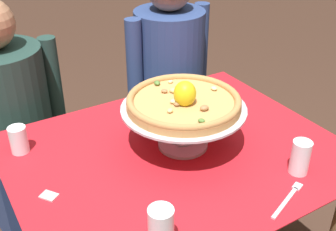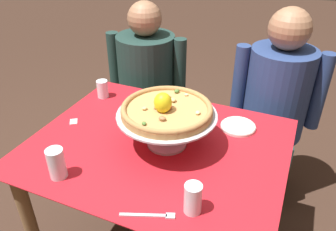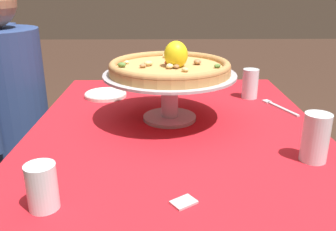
# 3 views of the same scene
# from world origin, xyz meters

# --- Properties ---
(dining_table) EXTENTS (1.11, 0.91, 0.74)m
(dining_table) POSITION_xyz_m (0.00, 0.00, 0.63)
(dining_table) COLOR olive
(dining_table) RESTS_ON ground
(pizza_stand) EXTENTS (0.43, 0.43, 0.16)m
(pizza_stand) POSITION_xyz_m (0.04, 0.02, 0.86)
(pizza_stand) COLOR #B7B7C1
(pizza_stand) RESTS_ON dining_table
(pizza) EXTENTS (0.38, 0.38, 0.10)m
(pizza) POSITION_xyz_m (0.04, 0.02, 0.92)
(pizza) COLOR tan
(pizza) RESTS_ON pizza_stand
(water_glass_front_left) EXTENTS (0.07, 0.07, 0.13)m
(water_glass_front_left) POSITION_xyz_m (-0.26, -0.34, 0.80)
(water_glass_front_left) COLOR silver
(water_glass_front_left) RESTS_ON dining_table
(water_glass_front_right) EXTENTS (0.06, 0.06, 0.11)m
(water_glass_front_right) POSITION_xyz_m (0.27, -0.30, 0.79)
(water_glass_front_right) COLOR silver
(water_glass_front_right) RESTS_ON dining_table
(water_glass_back_left) EXTENTS (0.06, 0.06, 0.10)m
(water_glass_back_left) POSITION_xyz_m (-0.46, 0.28, 0.79)
(water_glass_back_left) COLOR white
(water_glass_back_left) RESTS_ON dining_table
(side_plate) EXTENTS (0.17, 0.17, 0.02)m
(side_plate) POSITION_xyz_m (0.30, 0.27, 0.75)
(side_plate) COLOR silver
(side_plate) RESTS_ON dining_table
(dinner_fork) EXTENTS (0.18, 0.09, 0.01)m
(dinner_fork) POSITION_xyz_m (0.15, -0.38, 0.75)
(dinner_fork) COLOR #B7B7C1
(dinner_fork) RESTS_ON dining_table
(sugar_packet) EXTENTS (0.06, 0.06, 0.00)m
(sugar_packet) POSITION_xyz_m (-0.45, -0.00, 0.75)
(sugar_packet) COLOR beige
(sugar_packet) RESTS_ON dining_table
(diner_left) EXTENTS (0.53, 0.42, 1.18)m
(diner_left) POSITION_xyz_m (-0.42, 0.73, 0.58)
(diner_left) COLOR navy
(diner_left) RESTS_ON ground
(diner_right) EXTENTS (0.52, 0.40, 1.22)m
(diner_right) POSITION_xyz_m (0.42, 0.74, 0.60)
(diner_right) COLOR #1E3833
(diner_right) RESTS_ON ground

